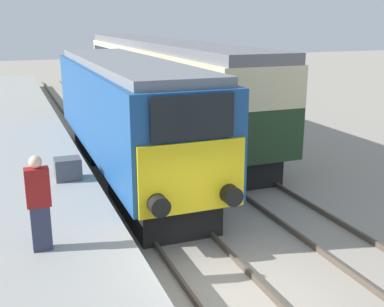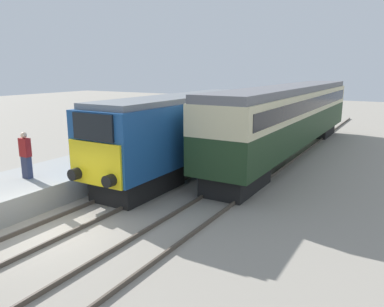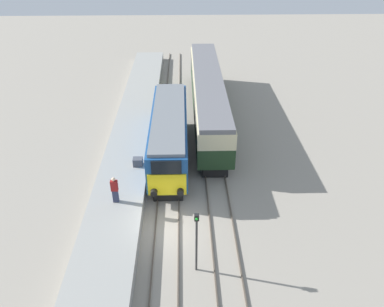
# 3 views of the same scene
# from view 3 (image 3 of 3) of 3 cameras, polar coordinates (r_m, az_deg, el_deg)

# --- Properties ---
(ground_plane) EXTENTS (120.00, 120.00, 0.00)m
(ground_plane) POSITION_cam_3_polar(r_m,az_deg,el_deg) (23.58, -3.84, -11.48)
(ground_plane) COLOR gray
(platform_left) EXTENTS (3.50, 50.00, 0.90)m
(platform_left) POSITION_cam_3_polar(r_m,az_deg,el_deg) (29.93, -9.70, -0.16)
(platform_left) COLOR gray
(platform_left) RESTS_ON ground_plane
(rails_near_track) EXTENTS (1.51, 60.00, 0.14)m
(rails_near_track) POSITION_cam_3_polar(r_m,az_deg,el_deg) (27.36, -3.51, -4.11)
(rails_near_track) COLOR #4C4238
(rails_near_track) RESTS_ON ground_plane
(rails_far_track) EXTENTS (1.50, 60.00, 0.14)m
(rails_far_track) POSITION_cam_3_polar(r_m,az_deg,el_deg) (27.43, 3.62, -4.01)
(rails_far_track) COLOR #4C4238
(rails_far_track) RESTS_ON ground_plane
(locomotive) EXTENTS (2.70, 12.45, 3.92)m
(locomotive) POSITION_cam_3_polar(r_m,az_deg,el_deg) (28.91, -3.47, 2.98)
(locomotive) COLOR black
(locomotive) RESTS_ON ground_plane
(passenger_carriage) EXTENTS (2.75, 20.35, 4.21)m
(passenger_carriage) POSITION_cam_3_polar(r_m,az_deg,el_deg) (35.04, 2.45, 9.20)
(passenger_carriage) COLOR black
(passenger_carriage) RESTS_ON ground_plane
(person_on_platform) EXTENTS (0.44, 0.26, 1.86)m
(person_on_platform) POSITION_cam_3_polar(r_m,az_deg,el_deg) (24.04, -11.69, -5.42)
(person_on_platform) COLOR #2D334C
(person_on_platform) RESTS_ON platform_left
(signal_post) EXTENTS (0.24, 0.28, 3.96)m
(signal_post) POSITION_cam_3_polar(r_m,az_deg,el_deg) (19.67, 0.69, -12.81)
(signal_post) COLOR #333333
(signal_post) RESTS_ON ground_plane
(luggage_crate) EXTENTS (0.70, 0.56, 0.60)m
(luggage_crate) POSITION_cam_3_polar(r_m,az_deg,el_deg) (27.56, -8.24, -1.27)
(luggage_crate) COLOR #4C4C51
(luggage_crate) RESTS_ON platform_left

